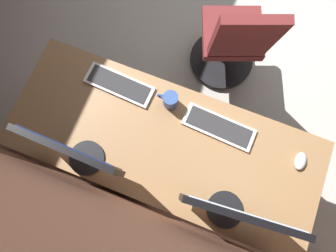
# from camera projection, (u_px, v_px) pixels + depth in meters

# --- Properties ---
(wall_back) EXTENTS (5.01, 0.10, 2.60)m
(wall_back) POSITION_uv_depth(u_px,v_px,m) (152.00, 245.00, 0.91)
(wall_back) COLOR brown
(wall_back) RESTS_ON ground
(desk) EXTENTS (1.83, 0.71, 0.73)m
(desk) POSITION_uv_depth(u_px,v_px,m) (165.00, 144.00, 1.63)
(desk) COLOR #936D47
(desk) RESTS_ON ground
(drawer_pedestal) EXTENTS (0.40, 0.51, 0.69)m
(drawer_pedestal) POSITION_uv_depth(u_px,v_px,m) (147.00, 147.00, 1.94)
(drawer_pedestal) COLOR #936D47
(drawer_pedestal) RESTS_ON ground
(monitor_primary) EXTENTS (0.51, 0.20, 0.40)m
(monitor_primary) POSITION_uv_depth(u_px,v_px,m) (73.00, 153.00, 1.31)
(monitor_primary) COLOR black
(monitor_primary) RESTS_ON desk
(monitor_secondary) EXTENTS (0.53, 0.20, 0.45)m
(monitor_secondary) POSITION_uv_depth(u_px,v_px,m) (236.00, 213.00, 1.23)
(monitor_secondary) COLOR black
(monitor_secondary) RESTS_ON desk
(keyboard_main) EXTENTS (0.43, 0.16, 0.02)m
(keyboard_main) POSITION_uv_depth(u_px,v_px,m) (219.00, 127.00, 1.57)
(keyboard_main) COLOR silver
(keyboard_main) RESTS_ON desk
(keyboard_spare) EXTENTS (0.43, 0.16, 0.02)m
(keyboard_spare) POSITION_uv_depth(u_px,v_px,m) (119.00, 85.00, 1.63)
(keyboard_spare) COLOR silver
(keyboard_spare) RESTS_ON desk
(mouse_main) EXTENTS (0.06, 0.10, 0.03)m
(mouse_main) POSITION_uv_depth(u_px,v_px,m) (300.00, 161.00, 1.52)
(mouse_main) COLOR silver
(mouse_main) RESTS_ON desk
(coffee_mug) EXTENTS (0.13, 0.09, 0.11)m
(coffee_mug) POSITION_uv_depth(u_px,v_px,m) (170.00, 100.00, 1.56)
(coffee_mug) COLOR #335193
(coffee_mug) RESTS_ON desk
(office_chair) EXTENTS (0.57, 0.61, 0.97)m
(office_chair) POSITION_uv_depth(u_px,v_px,m) (233.00, 43.00, 2.00)
(office_chair) COLOR maroon
(office_chair) RESTS_ON ground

